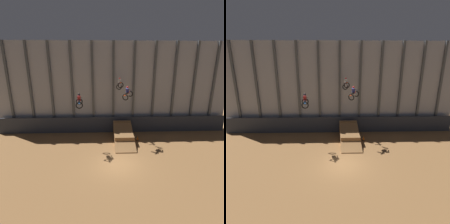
% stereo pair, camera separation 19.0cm
% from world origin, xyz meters
% --- Properties ---
extents(ground_plane, '(60.00, 60.00, 0.00)m').
position_xyz_m(ground_plane, '(0.00, 0.00, 0.00)').
color(ground_plane, olive).
extents(arena_back_wall, '(32.00, 0.40, 12.12)m').
position_xyz_m(arena_back_wall, '(0.00, 9.06, 6.06)').
color(arena_back_wall, '#A3A8B2').
rests_on(arena_back_wall, ground_plane).
extents(lower_barrier, '(31.36, 0.20, 2.20)m').
position_xyz_m(lower_barrier, '(0.00, 8.18, 1.10)').
color(lower_barrier, '#2D333D').
rests_on(lower_barrier, ground_plane).
extents(dirt_ramp, '(2.34, 5.47, 2.00)m').
position_xyz_m(dirt_ramp, '(1.10, 5.73, 0.67)').
color(dirt_ramp, brown).
rests_on(dirt_ramp, ground_plane).
extents(rider_bike_left_air, '(0.93, 1.82, 1.49)m').
position_xyz_m(rider_bike_left_air, '(-3.84, 3.31, 5.51)').
color(rider_bike_left_air, black).
extents(rider_bike_center_air, '(0.84, 1.72, 1.63)m').
position_xyz_m(rider_bike_center_air, '(0.74, 7.30, 6.80)').
color(rider_bike_center_air, black).
extents(rider_bike_right_air, '(1.42, 1.78, 1.54)m').
position_xyz_m(rider_bike_right_air, '(1.43, 4.76, 6.05)').
color(rider_bike_right_air, black).
extents(traffic_cone_near_ramp, '(0.36, 0.36, 0.58)m').
position_xyz_m(traffic_cone_near_ramp, '(2.91, 5.39, 0.28)').
color(traffic_cone_near_ramp, black).
rests_on(traffic_cone_near_ramp, ground_plane).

